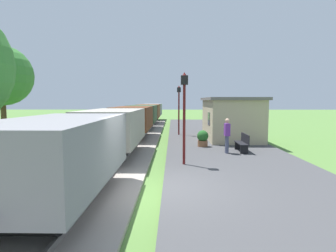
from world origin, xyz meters
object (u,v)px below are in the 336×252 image
object	(u,v)px
bench_near_hut	(243,142)
station_hut	(231,118)
potted_planter	(203,138)
lamp_post_near	(184,101)
bench_down_platform	(215,126)
freight_train	(138,118)
tree_trackside_far	(2,76)
person_waiting	(227,134)
lamp_post_far	(179,101)

from	to	relation	value
bench_near_hut	station_hut	bearing A→B (deg)	85.69
potted_planter	lamp_post_near	distance (m)	5.04
bench_near_hut	bench_down_platform	bearing A→B (deg)	90.00
freight_train	tree_trackside_far	world-z (taller)	tree_trackside_far
person_waiting	tree_trackside_far	world-z (taller)	tree_trackside_far
station_hut	potted_planter	distance (m)	4.02
bench_near_hut	person_waiting	bearing A→B (deg)	-154.37
bench_down_platform	lamp_post_near	bearing A→B (deg)	-104.01
station_hut	bench_down_platform	distance (m)	4.81
freight_train	potted_planter	world-z (taller)	freight_train
bench_near_hut	tree_trackside_far	bearing A→B (deg)	176.36
station_hut	bench_down_platform	bearing A→B (deg)	94.38
station_hut	bench_down_platform	world-z (taller)	station_hut
station_hut	bench_down_platform	size ratio (longest dim) A/B	3.87
tree_trackside_far	station_hut	bearing A→B (deg)	17.03
potted_planter	lamp_post_far	bearing A→B (deg)	102.82
lamp_post_far	tree_trackside_far	distance (m)	11.44
bench_near_hut	lamp_post_near	distance (m)	4.69
bench_near_hut	freight_train	bearing A→B (deg)	124.42
person_waiting	lamp_post_near	bearing A→B (deg)	46.26
lamp_post_far	bench_down_platform	bearing A→B (deg)	39.46
freight_train	bench_down_platform	bearing A→B (deg)	0.89
bench_down_platform	lamp_post_near	size ratio (longest dim) A/B	0.41
bench_near_hut	lamp_post_near	size ratio (longest dim) A/B	0.41
bench_near_hut	potted_planter	distance (m)	2.42
freight_train	bench_down_platform	size ratio (longest dim) A/B	26.13
freight_train	lamp_post_far	distance (m)	4.38
bench_near_hut	potted_planter	bearing A→B (deg)	139.94
bench_down_platform	tree_trackside_far	bearing A→B (deg)	-145.48
freight_train	lamp_post_near	xyz separation A→B (m)	(3.36, -12.26, 1.41)
bench_down_platform	lamp_post_far	xyz separation A→B (m)	(-3.08, -2.54, 2.08)
tree_trackside_far	freight_train	bearing A→B (deg)	54.18
bench_down_platform	potted_planter	bearing A→B (deg)	-103.14
person_waiting	lamp_post_far	xyz separation A→B (m)	(-2.20, 7.38, 1.62)
freight_train	potted_planter	size ratio (longest dim) A/B	42.79
freight_train	potted_planter	distance (m)	9.10
potted_planter	lamp_post_near	xyz separation A→B (m)	(-1.23, -4.42, 2.08)
bench_near_hut	lamp_post_far	xyz separation A→B (m)	(-3.08, 6.96, 2.08)
bench_down_platform	person_waiting	distance (m)	9.97
station_hut	potted_planter	bearing A→B (deg)	-124.45
lamp_post_far	tree_trackside_far	size ratio (longest dim) A/B	0.64
lamp_post_near	bench_down_platform	bearing A→B (deg)	75.99
lamp_post_far	tree_trackside_far	bearing A→B (deg)	-147.22
potted_planter	tree_trackside_far	bearing A→B (deg)	-176.00
freight_train	tree_trackside_far	size ratio (longest dim) A/B	6.82
station_hut	tree_trackside_far	world-z (taller)	tree_trackside_far
station_hut	tree_trackside_far	xyz separation A→B (m)	(-13.00, -3.98, 2.48)
bench_near_hut	bench_down_platform	xyz separation A→B (m)	(0.00, 9.50, 0.00)
freight_train	potted_planter	bearing A→B (deg)	-59.67
bench_down_platform	lamp_post_far	size ratio (longest dim) A/B	0.41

